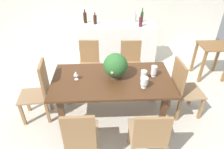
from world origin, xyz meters
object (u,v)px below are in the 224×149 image
object	(u,v)px
wine_bottle_green	(85,18)
chair_near_right	(149,135)
chair_foot_end	(182,87)
crystal_vase_center_near	(144,75)
chair_far_right	(131,62)
wine_bottle_amber	(142,17)
wine_bottle_tall	(141,22)
dining_table	(112,84)
wine_bottle_dark	(134,18)
flower_centerpiece	(116,66)
crystal_vase_left	(154,70)
chair_far_left	(89,62)
wine_glass	(76,74)
crystal_vase_right	(144,81)
side_table	(212,54)
kitchen_counter	(117,44)
wine_bottle_clear	(95,19)
chair_head_end	(40,90)
chair_near_left	(81,137)

from	to	relation	value
wine_bottle_green	chair_near_right	bearing A→B (deg)	-72.14
chair_foot_end	crystal_vase_center_near	bearing A→B (deg)	87.44
chair_near_right	chair_foot_end	distance (m)	1.19
chair_far_right	wine_bottle_amber	size ratio (longest dim) A/B	2.89
wine_bottle_tall	dining_table	bearing A→B (deg)	-112.45
wine_bottle_dark	crystal_vase_center_near	bearing A→B (deg)	-93.56
wine_bottle_amber	wine_bottle_dark	bearing A→B (deg)	-179.73
flower_centerpiece	crystal_vase_left	bearing A→B (deg)	1.07
chair_far_left	wine_bottle_amber	distance (m)	1.73
chair_foot_end	chair_far_left	world-z (taller)	chair_foot_end
chair_far_left	crystal_vase_left	bearing A→B (deg)	-35.07
chair_near_right	flower_centerpiece	bearing A→B (deg)	-68.08
dining_table	wine_glass	size ratio (longest dim) A/B	12.80
dining_table	wine_bottle_amber	xyz separation A→B (m)	(0.79, 2.03, 0.44)
crystal_vase_left	wine_bottle_dark	distance (m)	1.98
flower_centerpiece	chair_near_right	bearing A→B (deg)	-69.63
wine_bottle_dark	wine_bottle_amber	distance (m)	0.18
chair_foot_end	crystal_vase_right	distance (m)	0.79
crystal_vase_left	side_table	xyz separation A→B (m)	(1.52, 1.05, -0.29)
chair_far_left	wine_glass	size ratio (longest dim) A/B	6.45
chair_near_right	chair_far_left	xyz separation A→B (m)	(-0.84, 1.87, -0.00)
chair_far_left	wine_bottle_amber	bearing A→B (deg)	46.03
chair_foot_end	wine_glass	world-z (taller)	chair_foot_end
crystal_vase_left	wine_bottle_green	xyz separation A→B (m)	(-1.20, 1.97, 0.23)
chair_far_right	crystal_vase_right	xyz separation A→B (m)	(0.03, -1.16, 0.33)
chair_far_left	crystal_vase_left	size ratio (longest dim) A/B	5.26
crystal_vase_center_near	kitchen_counter	distance (m)	1.95
chair_far_right	wine_bottle_clear	bearing A→B (deg)	126.36
chair_near_right	wine_bottle_tall	xyz separation A→B (m)	(0.29, 2.66, 0.55)
flower_centerpiece	wine_glass	xyz separation A→B (m)	(-0.62, -0.03, -0.11)
crystal_vase_right	wine_bottle_clear	distance (m)	2.32
chair_head_end	crystal_vase_left	size ratio (longest dim) A/B	5.82
wine_bottle_dark	chair_far_left	bearing A→B (deg)	-133.35
wine_bottle_amber	wine_bottle_tall	distance (m)	0.31
chair_near_right	chair_far_left	world-z (taller)	chair_far_left
chair_head_end	dining_table	bearing A→B (deg)	84.68
wine_bottle_amber	side_table	size ratio (longest dim) A/B	0.42
dining_table	crystal_vase_left	size ratio (longest dim) A/B	10.43
chair_foot_end	kitchen_counter	world-z (taller)	chair_foot_end
crystal_vase_center_near	wine_bottle_green	size ratio (longest dim) A/B	0.49
wine_bottle_dark	wine_bottle_green	world-z (taller)	wine_bottle_green
wine_glass	wine_bottle_tall	xyz separation A→B (m)	(1.27, 1.71, 0.22)
chair_near_right	crystal_vase_right	xyz separation A→B (m)	(0.04, 0.70, 0.33)
crystal_vase_center_near	crystal_vase_left	bearing A→B (deg)	25.29
wine_glass	chair_far_left	bearing A→B (deg)	81.22
side_table	chair_far_left	bearing A→B (deg)	-176.18
flower_centerpiece	wine_glass	world-z (taller)	flower_centerpiece
chair_near_left	chair_far_right	size ratio (longest dim) A/B	1.07
chair_foot_end	wine_bottle_amber	size ratio (longest dim) A/B	3.18
dining_table	chair_foot_end	distance (m)	1.17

